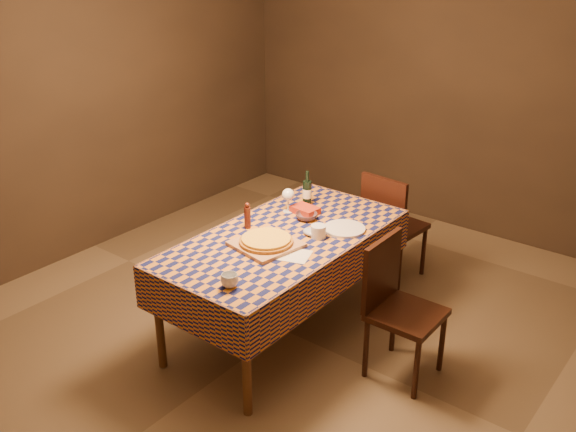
# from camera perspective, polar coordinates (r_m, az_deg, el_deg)

# --- Properties ---
(room) EXTENTS (5.00, 5.10, 2.70)m
(room) POSITION_cam_1_polar(r_m,az_deg,el_deg) (4.18, -0.42, 5.43)
(room) COLOR brown
(room) RESTS_ON ground
(dining_table) EXTENTS (0.94, 1.84, 0.77)m
(dining_table) POSITION_cam_1_polar(r_m,az_deg,el_deg) (4.43, -0.40, -2.65)
(dining_table) COLOR brown
(dining_table) RESTS_ON ground
(cutting_board) EXTENTS (0.45, 0.45, 0.02)m
(cutting_board) POSITION_cam_1_polar(r_m,az_deg,el_deg) (4.25, -1.95, -2.52)
(cutting_board) COLOR #B07C52
(cutting_board) RESTS_ON dining_table
(pizza) EXTENTS (0.36, 0.36, 0.04)m
(pizza) POSITION_cam_1_polar(r_m,az_deg,el_deg) (4.24, -1.96, -2.17)
(pizza) COLOR #9D5F1A
(pizza) RESTS_ON cutting_board
(pepper_mill) EXTENTS (0.05, 0.05, 0.19)m
(pepper_mill) POSITION_cam_1_polar(r_m,az_deg,el_deg) (4.48, -3.63, -0.01)
(pepper_mill) COLOR #491911
(pepper_mill) RESTS_ON dining_table
(bowl) EXTENTS (0.20, 0.20, 0.05)m
(bowl) POSITION_cam_1_polar(r_m,az_deg,el_deg) (4.63, 1.65, -0.03)
(bowl) COLOR #573E49
(bowl) RESTS_ON dining_table
(wine_glass) EXTENTS (0.10, 0.10, 0.18)m
(wine_glass) POSITION_cam_1_polar(r_m,az_deg,el_deg) (4.72, 0.01, 1.84)
(wine_glass) COLOR white
(wine_glass) RESTS_ON dining_table
(wine_bottle) EXTENTS (0.09, 0.09, 0.27)m
(wine_bottle) POSITION_cam_1_polar(r_m,az_deg,el_deg) (4.85, 1.71, 2.10)
(wine_bottle) COLOR black
(wine_bottle) RESTS_ON dining_table
(deli_tub) EXTENTS (0.13, 0.13, 0.09)m
(deli_tub) POSITION_cam_1_polar(r_m,az_deg,el_deg) (4.36, 2.73, -1.38)
(deli_tub) COLOR silver
(deli_tub) RESTS_ON dining_table
(takeout_container) EXTENTS (0.21, 0.15, 0.05)m
(takeout_container) POSITION_cam_1_polar(r_m,az_deg,el_deg) (4.74, 1.53, 0.54)
(takeout_container) COLOR #AE2C17
(takeout_container) RESTS_ON dining_table
(white_plate) EXTENTS (0.37, 0.37, 0.02)m
(white_plate) POSITION_cam_1_polar(r_m,az_deg,el_deg) (4.49, 5.03, -1.13)
(white_plate) COLOR white
(white_plate) RESTS_ON dining_table
(tumbler) EXTENTS (0.12, 0.12, 0.08)m
(tumbler) POSITION_cam_1_polar(r_m,az_deg,el_deg) (3.78, -5.21, -5.73)
(tumbler) COLOR silver
(tumbler) RESTS_ON dining_table
(flour_patch) EXTENTS (0.31, 0.27, 0.00)m
(flour_patch) POSITION_cam_1_polar(r_m,az_deg,el_deg) (4.14, 0.18, -3.45)
(flour_patch) COLOR white
(flour_patch) RESTS_ON dining_table
(flour_bag) EXTENTS (0.19, 0.16, 0.04)m
(flour_bag) POSITION_cam_1_polar(r_m,az_deg,el_deg) (4.40, 2.25, -1.43)
(flour_bag) COLOR #A2AFCF
(flour_bag) RESTS_ON dining_table
(chair_far) EXTENTS (0.46, 0.46, 0.93)m
(chair_far) POSITION_cam_1_polar(r_m,az_deg,el_deg) (5.27, 9.06, -0.48)
(chair_far) COLOR black
(chair_far) RESTS_ON ground
(chair_right) EXTENTS (0.43, 0.42, 0.93)m
(chair_right) POSITION_cam_1_polar(r_m,az_deg,el_deg) (4.18, 9.57, -7.42)
(chair_right) COLOR black
(chair_right) RESTS_ON ground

